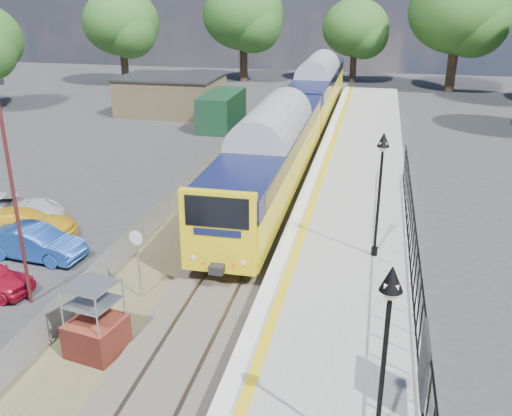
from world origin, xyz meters
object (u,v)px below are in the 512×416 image
(victorian_lamp_north, at_px, (381,166))
(carpark_lamp, at_px, (12,185))
(victorian_lamp_south, at_px, (387,324))
(speed_sign, at_px, (138,254))
(brick_plinth, at_px, (95,320))
(car_white, at_px, (0,212))
(train, at_px, (301,110))
(car_yellow, at_px, (23,224))
(car_blue, at_px, (35,243))

(victorian_lamp_north, xyz_separation_m, carpark_lamp, (-11.39, -4.35, -0.04))
(victorian_lamp_south, distance_m, speed_sign, 10.73)
(victorian_lamp_north, distance_m, brick_plinth, 10.65)
(speed_sign, bearing_deg, victorian_lamp_north, 34.44)
(speed_sign, bearing_deg, victorian_lamp_south, -28.48)
(carpark_lamp, relative_size, car_white, 1.36)
(train, bearing_deg, carpark_lamp, -105.11)
(train, bearing_deg, victorian_lamp_south, -78.97)
(train, bearing_deg, car_yellow, -117.78)
(car_blue, bearing_deg, victorian_lamp_south, -117.89)
(car_blue, bearing_deg, speed_sign, -106.13)
(train, relative_size, car_white, 7.38)
(train, relative_size, speed_sign, 15.83)
(train, xyz_separation_m, car_blue, (-7.81, -19.43, -1.68))
(car_yellow, xyz_separation_m, car_white, (-1.62, 0.72, 0.13))
(brick_plinth, xyz_separation_m, car_blue, (-5.31, 5.30, -0.46))
(victorian_lamp_north, height_order, brick_plinth, victorian_lamp_north)
(victorian_lamp_south, xyz_separation_m, brick_plinth, (-8.00, 3.49, -3.18))
(victorian_lamp_south, relative_size, car_yellow, 1.04)
(victorian_lamp_north, xyz_separation_m, train, (-5.30, 18.22, -1.96))
(victorian_lamp_south, relative_size, brick_plinth, 1.98)
(victorian_lamp_south, xyz_separation_m, car_white, (-16.50, 11.14, -3.53))
(brick_plinth, distance_m, carpark_lamp, 5.24)
(brick_plinth, bearing_deg, victorian_lamp_north, 39.87)
(brick_plinth, bearing_deg, carpark_lamp, 148.86)
(victorian_lamp_south, relative_size, victorian_lamp_north, 1.00)
(carpark_lamp, xyz_separation_m, car_blue, (-1.72, 3.13, -3.60))
(car_white, bearing_deg, car_blue, -139.55)
(car_blue, bearing_deg, victorian_lamp_north, -79.17)
(victorian_lamp_north, relative_size, train, 0.11)
(car_white, bearing_deg, car_yellow, -127.07)
(carpark_lamp, relative_size, car_blue, 1.87)
(carpark_lamp, distance_m, car_white, 8.14)
(carpark_lamp, bearing_deg, train, 74.89)
(victorian_lamp_south, distance_m, brick_plinth, 9.29)
(victorian_lamp_south, relative_size, car_white, 0.83)
(victorian_lamp_south, distance_m, victorian_lamp_north, 10.00)
(train, distance_m, speed_sign, 21.69)
(train, relative_size, car_yellow, 9.21)
(victorian_lamp_south, relative_size, train, 0.11)
(car_blue, bearing_deg, car_yellow, 49.40)
(train, height_order, carpark_lamp, carpark_lamp)
(speed_sign, bearing_deg, brick_plinth, -78.63)
(speed_sign, relative_size, car_blue, 0.64)
(brick_plinth, xyz_separation_m, car_white, (-8.50, 7.65, -0.35))
(victorian_lamp_south, height_order, speed_sign, victorian_lamp_south)
(car_yellow, height_order, car_white, car_white)
(car_white, bearing_deg, victorian_lamp_north, -107.16)
(speed_sign, bearing_deg, car_yellow, 162.83)
(car_blue, distance_m, car_white, 3.96)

